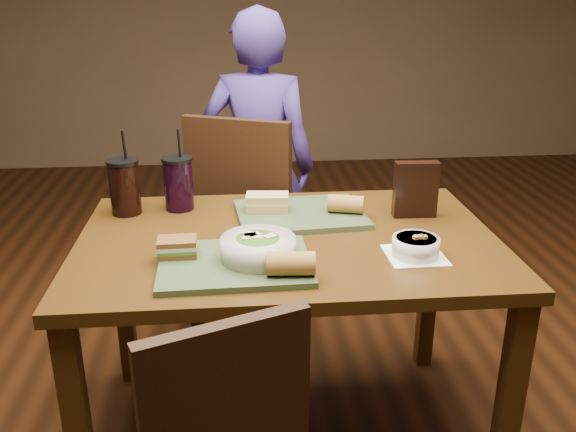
% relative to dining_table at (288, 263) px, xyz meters
% --- Properties ---
extents(ground, '(6.00, 6.00, 0.00)m').
position_rel_dining_table_xyz_m(ground, '(0.00, 0.00, -0.66)').
color(ground, '#381C0B').
rests_on(ground, ground).
extents(dining_table, '(1.30, 0.85, 0.75)m').
position_rel_dining_table_xyz_m(dining_table, '(0.00, 0.00, 0.00)').
color(dining_table, '#41290D').
rests_on(dining_table, ground).
extents(chair_far, '(0.58, 0.59, 1.01)m').
position_rel_dining_table_xyz_m(chair_far, '(-0.15, 0.65, -0.10)').
color(chair_far, black).
rests_on(chair_far, ground).
extents(diner, '(0.58, 0.44, 1.41)m').
position_rel_dining_table_xyz_m(diner, '(-0.05, 0.96, 0.04)').
color(diner, navy).
rests_on(diner, ground).
extents(tray_near, '(0.43, 0.33, 0.02)m').
position_rel_dining_table_xyz_m(tray_near, '(-0.17, -0.20, 0.10)').
color(tray_near, '#394C2D').
rests_on(tray_near, dining_table).
extents(tray_far, '(0.45, 0.36, 0.02)m').
position_rel_dining_table_xyz_m(tray_far, '(0.06, 0.17, 0.10)').
color(tray_far, '#394C2D').
rests_on(tray_far, dining_table).
extents(salad_bowl, '(0.21, 0.21, 0.07)m').
position_rel_dining_table_xyz_m(salad_bowl, '(-0.10, -0.19, 0.14)').
color(salad_bowl, silver).
rests_on(salad_bowl, tray_near).
extents(soup_bowl, '(0.17, 0.17, 0.07)m').
position_rel_dining_table_xyz_m(soup_bowl, '(0.35, -0.17, 0.12)').
color(soup_bowl, white).
rests_on(soup_bowl, dining_table).
extents(sandwich_near, '(0.11, 0.08, 0.05)m').
position_rel_dining_table_xyz_m(sandwich_near, '(-0.33, -0.15, 0.13)').
color(sandwich_near, '#593819').
rests_on(sandwich_near, tray_near).
extents(sandwich_far, '(0.15, 0.09, 0.06)m').
position_rel_dining_table_xyz_m(sandwich_far, '(-0.05, 0.20, 0.14)').
color(sandwich_far, tan).
rests_on(sandwich_far, tray_far).
extents(baguette_near, '(0.13, 0.07, 0.06)m').
position_rel_dining_table_xyz_m(baguette_near, '(-0.02, -0.30, 0.14)').
color(baguette_near, '#AD7533').
rests_on(baguette_near, tray_near).
extents(baguette_far, '(0.13, 0.09, 0.06)m').
position_rel_dining_table_xyz_m(baguette_far, '(0.21, 0.15, 0.14)').
color(baguette_far, '#AD7533').
rests_on(baguette_far, tray_far).
extents(cup_cola, '(0.11, 0.11, 0.29)m').
position_rel_dining_table_xyz_m(cup_cola, '(-0.53, 0.26, 0.19)').
color(cup_cola, black).
rests_on(cup_cola, dining_table).
extents(cup_berry, '(0.11, 0.11, 0.29)m').
position_rel_dining_table_xyz_m(cup_berry, '(-0.35, 0.29, 0.18)').
color(cup_berry, black).
rests_on(cup_berry, dining_table).
extents(chip_bag, '(0.15, 0.05, 0.19)m').
position_rel_dining_table_xyz_m(chip_bag, '(0.44, 0.14, 0.19)').
color(chip_bag, black).
rests_on(chip_bag, dining_table).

